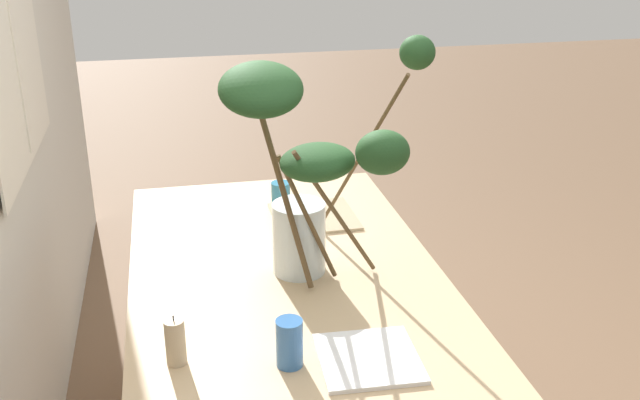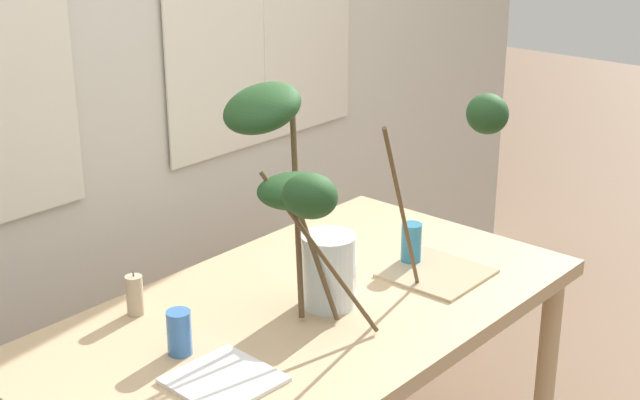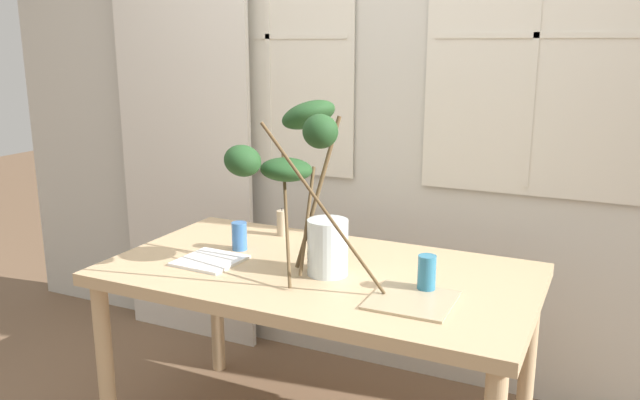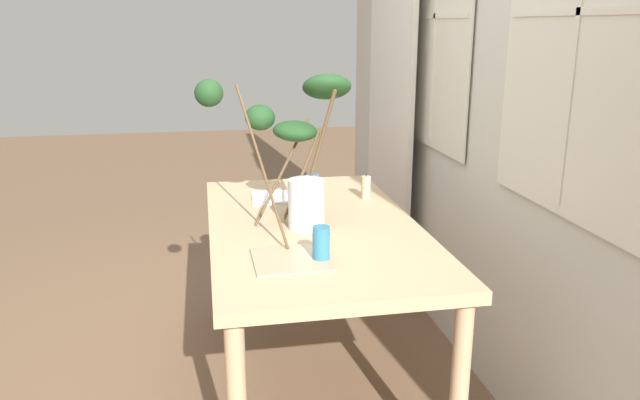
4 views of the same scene
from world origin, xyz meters
The scene contains 7 objects.
dining_table centered at (0.00, 0.00, 0.68)m, with size 1.57×0.86×0.76m.
vase_with_branches centered at (-0.03, -0.06, 1.09)m, with size 0.61×0.69×0.65m.
drinking_glass_blue_left centered at (-0.39, 0.07, 0.81)m, with size 0.06×0.06×0.11m, color #386BAD.
drinking_glass_blue_right centered at (0.42, -0.05, 0.82)m, with size 0.06×0.06×0.13m, color teal.
plate_square_left centered at (-0.41, -0.11, 0.76)m, with size 0.22×0.22×0.01m, color white.
plate_square_right centered at (0.41, -0.15, 0.76)m, with size 0.27×0.27×0.01m, color tan.
pillar_candle centered at (-0.33, 0.31, 0.81)m, with size 0.05×0.05×0.12m.
Camera 1 is at (-1.75, 0.29, 1.73)m, focal length 41.20 mm.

